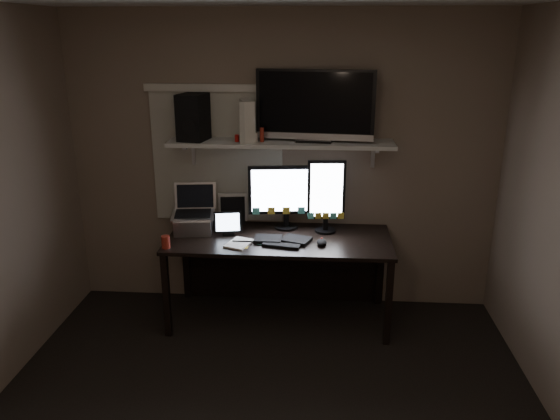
# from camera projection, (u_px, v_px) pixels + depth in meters

# --- Properties ---
(back_wall) EXTENTS (3.60, 0.00, 3.60)m
(back_wall) POSITION_uv_depth(u_px,v_px,m) (282.00, 164.00, 4.59)
(back_wall) COLOR #726252
(back_wall) RESTS_ON floor
(window_blinds) EXTENTS (1.10, 0.02, 1.10)m
(window_blinds) POSITION_uv_depth(u_px,v_px,m) (217.00, 158.00, 4.60)
(window_blinds) COLOR beige
(window_blinds) RESTS_ON back_wall
(desk) EXTENTS (1.80, 0.75, 0.73)m
(desk) POSITION_uv_depth(u_px,v_px,m) (280.00, 252.00, 4.57)
(desk) COLOR black
(desk) RESTS_ON floor
(wall_shelf) EXTENTS (1.80, 0.35, 0.03)m
(wall_shelf) POSITION_uv_depth(u_px,v_px,m) (281.00, 143.00, 4.36)
(wall_shelf) COLOR beige
(wall_shelf) RESTS_ON back_wall
(monitor_landscape) EXTENTS (0.63, 0.14, 0.55)m
(monitor_landscape) POSITION_uv_depth(u_px,v_px,m) (286.00, 197.00, 4.54)
(monitor_landscape) COLOR black
(monitor_landscape) RESTS_ON desk
(monitor_portrait) EXTENTS (0.31, 0.08, 0.62)m
(monitor_portrait) POSITION_uv_depth(u_px,v_px,m) (326.00, 196.00, 4.44)
(monitor_portrait) COLOR black
(monitor_portrait) RESTS_ON desk
(keyboard) EXTENTS (0.47, 0.26, 0.03)m
(keyboard) POSITION_uv_depth(u_px,v_px,m) (282.00, 240.00, 4.32)
(keyboard) COLOR black
(keyboard) RESTS_ON desk
(mouse) EXTENTS (0.08, 0.12, 0.04)m
(mouse) POSITION_uv_depth(u_px,v_px,m) (322.00, 242.00, 4.25)
(mouse) COLOR black
(mouse) RESTS_ON desk
(notepad) EXTENTS (0.23, 0.27, 0.01)m
(notepad) POSITION_uv_depth(u_px,v_px,m) (239.00, 243.00, 4.27)
(notepad) COLOR silver
(notepad) RESTS_ON desk
(tablet) EXTENTS (0.24, 0.13, 0.20)m
(tablet) POSITION_uv_depth(u_px,v_px,m) (228.00, 223.00, 4.44)
(tablet) COLOR black
(tablet) RESTS_ON desk
(file_sorter) EXTENTS (0.22, 0.12, 0.26)m
(file_sorter) POSITION_uv_depth(u_px,v_px,m) (233.00, 209.00, 4.69)
(file_sorter) COLOR black
(file_sorter) RESTS_ON desk
(laptop) EXTENTS (0.38, 0.32, 0.39)m
(laptop) POSITION_uv_depth(u_px,v_px,m) (193.00, 210.00, 4.46)
(laptop) COLOR silver
(laptop) RESTS_ON desk
(cup) EXTENTS (0.07, 0.07, 0.10)m
(cup) POSITION_uv_depth(u_px,v_px,m) (166.00, 242.00, 4.18)
(cup) COLOR maroon
(cup) RESTS_ON desk
(sticky_notes) EXTENTS (0.30, 0.25, 0.00)m
(sticky_notes) POSITION_uv_depth(u_px,v_px,m) (259.00, 244.00, 4.27)
(sticky_notes) COLOR yellow
(sticky_notes) RESTS_ON desk
(tv) EXTENTS (0.94, 0.27, 0.56)m
(tv) POSITION_uv_depth(u_px,v_px,m) (315.00, 106.00, 4.25)
(tv) COLOR black
(tv) RESTS_ON wall_shelf
(game_console) EXTENTS (0.16, 0.28, 0.32)m
(game_console) POSITION_uv_depth(u_px,v_px,m) (247.00, 120.00, 4.33)
(game_console) COLOR #BDB7AA
(game_console) RESTS_ON wall_shelf
(speaker) EXTENTS (0.25, 0.28, 0.37)m
(speaker) POSITION_uv_depth(u_px,v_px,m) (193.00, 117.00, 4.34)
(speaker) COLOR black
(speaker) RESTS_ON wall_shelf
(bottles) EXTENTS (0.21, 0.11, 0.13)m
(bottles) POSITION_uv_depth(u_px,v_px,m) (249.00, 134.00, 4.30)
(bottles) COLOR #A50F0C
(bottles) RESTS_ON wall_shelf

